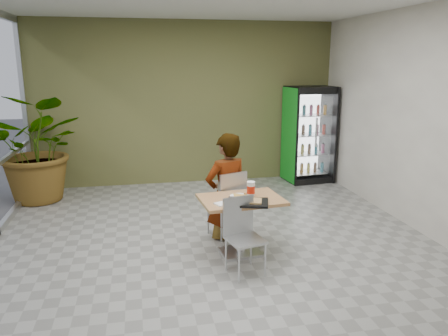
{
  "coord_description": "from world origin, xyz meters",
  "views": [
    {
      "loc": [
        -0.96,
        -5.17,
        2.42
      ],
      "look_at": [
        0.17,
        0.51,
        1.0
      ],
      "focal_mm": 35.0,
      "sensor_mm": 36.0,
      "label": 1
    }
  ],
  "objects_px": {
    "chair_far": "(229,199)",
    "soda_cup": "(251,189)",
    "potted_plant": "(40,148)",
    "seated_woman": "(226,197)",
    "dining_table": "(241,214)",
    "beverage_fridge": "(309,135)",
    "chair_near": "(242,229)",
    "cafeteria_tray": "(248,202)"
  },
  "relations": [
    {
      "from": "chair_near",
      "to": "beverage_fridge",
      "type": "relative_size",
      "value": 0.46
    },
    {
      "from": "soda_cup",
      "to": "cafeteria_tray",
      "type": "bearing_deg",
      "value": -111.59
    },
    {
      "from": "beverage_fridge",
      "to": "chair_near",
      "type": "bearing_deg",
      "value": -127.93
    },
    {
      "from": "potted_plant",
      "to": "seated_woman",
      "type": "bearing_deg",
      "value": -38.6
    },
    {
      "from": "chair_far",
      "to": "cafeteria_tray",
      "type": "xyz_separation_m",
      "value": [
        0.06,
        -0.77,
        0.2
      ]
    },
    {
      "from": "seated_woman",
      "to": "beverage_fridge",
      "type": "height_order",
      "value": "beverage_fridge"
    },
    {
      "from": "dining_table",
      "to": "soda_cup",
      "type": "height_order",
      "value": "soda_cup"
    },
    {
      "from": "soda_cup",
      "to": "chair_near",
      "type": "bearing_deg",
      "value": -114.94
    },
    {
      "from": "chair_far",
      "to": "seated_woman",
      "type": "relative_size",
      "value": 0.54
    },
    {
      "from": "dining_table",
      "to": "soda_cup",
      "type": "bearing_deg",
      "value": 26.0
    },
    {
      "from": "beverage_fridge",
      "to": "potted_plant",
      "type": "distance_m",
      "value": 5.12
    },
    {
      "from": "chair_near",
      "to": "seated_woman",
      "type": "xyz_separation_m",
      "value": [
        0.03,
        1.04,
        0.07
      ]
    },
    {
      "from": "dining_table",
      "to": "beverage_fridge",
      "type": "height_order",
      "value": "beverage_fridge"
    },
    {
      "from": "beverage_fridge",
      "to": "cafeteria_tray",
      "type": "bearing_deg",
      "value": -128.12
    },
    {
      "from": "beverage_fridge",
      "to": "dining_table",
      "type": "bearing_deg",
      "value": -130.22
    },
    {
      "from": "dining_table",
      "to": "chair_far",
      "type": "distance_m",
      "value": 0.55
    },
    {
      "from": "chair_far",
      "to": "seated_woman",
      "type": "distance_m",
      "value": 0.06
    },
    {
      "from": "soda_cup",
      "to": "cafeteria_tray",
      "type": "distance_m",
      "value": 0.33
    },
    {
      "from": "chair_near",
      "to": "seated_woman",
      "type": "distance_m",
      "value": 1.04
    },
    {
      "from": "dining_table",
      "to": "potted_plant",
      "type": "distance_m",
      "value": 4.12
    },
    {
      "from": "chair_far",
      "to": "chair_near",
      "type": "height_order",
      "value": "chair_far"
    },
    {
      "from": "chair_far",
      "to": "cafeteria_tray",
      "type": "relative_size",
      "value": 1.96
    },
    {
      "from": "chair_far",
      "to": "chair_near",
      "type": "xyz_separation_m",
      "value": [
        -0.07,
        -1.0,
        -0.04
      ]
    },
    {
      "from": "chair_far",
      "to": "cafeteria_tray",
      "type": "distance_m",
      "value": 0.8
    },
    {
      "from": "chair_far",
      "to": "soda_cup",
      "type": "xyz_separation_m",
      "value": [
        0.18,
        -0.48,
        0.28
      ]
    },
    {
      "from": "chair_near",
      "to": "soda_cup",
      "type": "height_order",
      "value": "soda_cup"
    },
    {
      "from": "chair_far",
      "to": "cafeteria_tray",
      "type": "bearing_deg",
      "value": 73.92
    },
    {
      "from": "dining_table",
      "to": "cafeteria_tray",
      "type": "height_order",
      "value": "cafeteria_tray"
    },
    {
      "from": "seated_woman",
      "to": "cafeteria_tray",
      "type": "bearing_deg",
      "value": 76.14
    },
    {
      "from": "cafeteria_tray",
      "to": "beverage_fridge",
      "type": "distance_m",
      "value": 4.06
    },
    {
      "from": "seated_woman",
      "to": "soda_cup",
      "type": "distance_m",
      "value": 0.61
    },
    {
      "from": "soda_cup",
      "to": "potted_plant",
      "type": "xyz_separation_m",
      "value": [
        -3.07,
        2.8,
        0.11
      ]
    },
    {
      "from": "cafeteria_tray",
      "to": "seated_woman",
      "type": "bearing_deg",
      "value": 96.62
    },
    {
      "from": "dining_table",
      "to": "seated_woman",
      "type": "xyz_separation_m",
      "value": [
        -0.07,
        0.59,
        0.06
      ]
    },
    {
      "from": "cafeteria_tray",
      "to": "beverage_fridge",
      "type": "bearing_deg",
      "value": 57.77
    },
    {
      "from": "seated_woman",
      "to": "beverage_fridge",
      "type": "bearing_deg",
      "value": -151.3
    },
    {
      "from": "cafeteria_tray",
      "to": "beverage_fridge",
      "type": "xyz_separation_m",
      "value": [
        2.16,
        3.43,
        0.2
      ]
    },
    {
      "from": "chair_far",
      "to": "soda_cup",
      "type": "distance_m",
      "value": 0.58
    },
    {
      "from": "potted_plant",
      "to": "chair_far",
      "type": "bearing_deg",
      "value": -38.8
    },
    {
      "from": "soda_cup",
      "to": "potted_plant",
      "type": "distance_m",
      "value": 4.15
    },
    {
      "from": "seated_woman",
      "to": "potted_plant",
      "type": "relative_size",
      "value": 0.94
    },
    {
      "from": "seated_woman",
      "to": "potted_plant",
      "type": "xyz_separation_m",
      "value": [
        -2.85,
        2.28,
        0.36
      ]
    }
  ]
}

